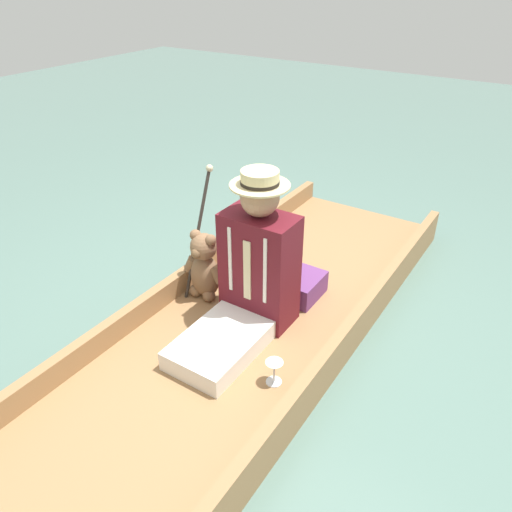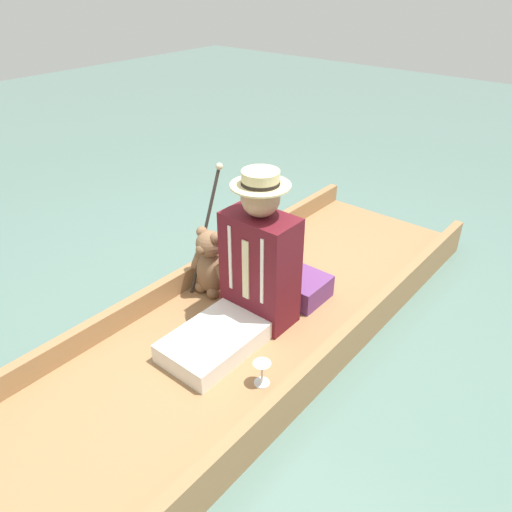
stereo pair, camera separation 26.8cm
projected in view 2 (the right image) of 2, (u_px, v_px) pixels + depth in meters
ground_plane at (259, 328)px, 2.99m from camera, size 16.00×16.00×0.00m
punt_boat at (259, 319)px, 2.95m from camera, size 1.14×3.34×0.24m
seat_cushion at (294, 284)px, 3.08m from camera, size 0.41×0.28×0.14m
seated_person at (250, 275)px, 2.70m from camera, size 0.40×0.81×0.90m
teddy_bear at (210, 264)px, 3.03m from camera, size 0.31×0.18×0.44m
wine_glass at (262, 368)px, 2.41m from camera, size 0.09×0.09×0.13m
walking_cane at (208, 218)px, 3.01m from camera, size 0.04×0.33×0.77m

